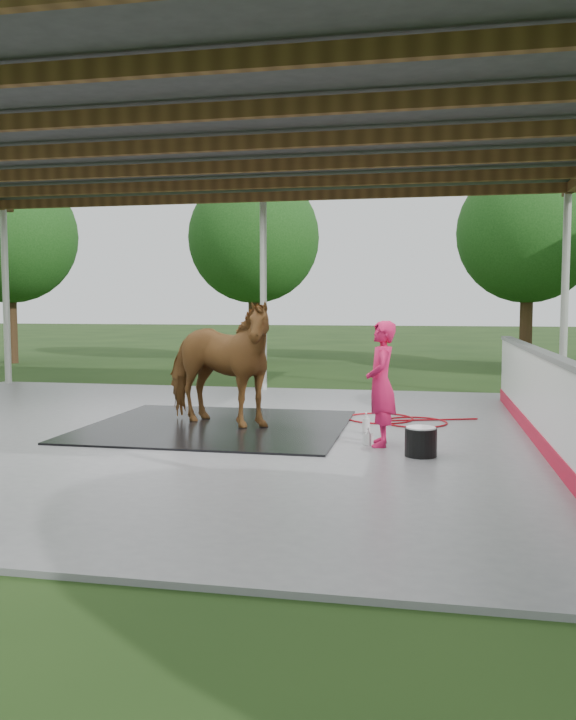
% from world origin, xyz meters
% --- Properties ---
extents(ground, '(100.00, 100.00, 0.00)m').
position_xyz_m(ground, '(0.00, 0.00, 0.00)').
color(ground, '#1E3814').
extents(concrete_slab, '(12.00, 10.00, 0.05)m').
position_xyz_m(concrete_slab, '(0.00, 0.00, 0.03)').
color(concrete_slab, slate).
rests_on(concrete_slab, ground).
extents(pavilion_structure, '(12.60, 10.60, 4.05)m').
position_xyz_m(pavilion_structure, '(0.00, -0.00, 3.97)').
color(pavilion_structure, beige).
rests_on(pavilion_structure, ground).
extents(dasher_board, '(0.16, 8.00, 1.15)m').
position_xyz_m(dasher_board, '(4.60, 0.00, 0.59)').
color(dasher_board, red).
rests_on(dasher_board, concrete_slab).
extents(tree_belt, '(28.00, 28.00, 5.80)m').
position_xyz_m(tree_belt, '(0.30, 0.90, 3.79)').
color(tree_belt, '#382314').
rests_on(tree_belt, ground).
extents(rubber_mat, '(3.54, 3.32, 0.03)m').
position_xyz_m(rubber_mat, '(0.35, 0.35, 0.06)').
color(rubber_mat, black).
rests_on(rubber_mat, concrete_slab).
extents(horse, '(2.25, 1.64, 1.73)m').
position_xyz_m(horse, '(0.35, 0.35, 0.94)').
color(horse, brown).
rests_on(horse, rubber_mat).
extents(handler, '(0.41, 0.58, 1.52)m').
position_xyz_m(handler, '(2.68, -0.52, 0.81)').
color(handler, '#CF164C').
rests_on(handler, concrete_slab).
extents(wash_bucket, '(0.36, 0.36, 0.33)m').
position_xyz_m(wash_bucket, '(3.16, -1.03, 0.22)').
color(wash_bucket, black).
rests_on(wash_bucket, concrete_slab).
extents(soap_bottle_a, '(0.12, 0.12, 0.29)m').
position_xyz_m(soap_bottle_a, '(2.44, 0.24, 0.19)').
color(soap_bottle_a, silver).
rests_on(soap_bottle_a, concrete_slab).
extents(soap_bottle_b, '(0.13, 0.13, 0.21)m').
position_xyz_m(soap_bottle_b, '(2.53, -0.50, 0.15)').
color(soap_bottle_b, '#338CD8').
rests_on(soap_bottle_b, concrete_slab).
extents(hose_coil, '(1.93, 1.21, 0.02)m').
position_xyz_m(hose_coil, '(2.80, 1.36, 0.06)').
color(hose_coil, '#A00B15').
rests_on(hose_coil, concrete_slab).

